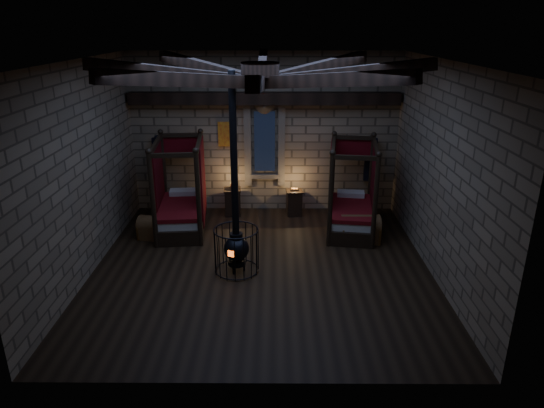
{
  "coord_description": "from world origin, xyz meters",
  "views": [
    {
      "loc": [
        0.27,
        -9.09,
        4.83
      ],
      "look_at": [
        0.21,
        0.6,
        1.21
      ],
      "focal_mm": 32.0,
      "sensor_mm": 36.0,
      "label": 1
    }
  ],
  "objects_px": {
    "bed_left": "(182,207)",
    "bed_right": "(351,209)",
    "trunk_right": "(360,229)",
    "trunk_left": "(155,228)",
    "stove": "(236,245)"
  },
  "relations": [
    {
      "from": "bed_right",
      "to": "trunk_left",
      "type": "height_order",
      "value": "bed_right"
    },
    {
      "from": "bed_right",
      "to": "trunk_right",
      "type": "bearing_deg",
      "value": -72.35
    },
    {
      "from": "trunk_left",
      "to": "stove",
      "type": "distance_m",
      "value": 2.66
    },
    {
      "from": "trunk_left",
      "to": "trunk_right",
      "type": "height_order",
      "value": "trunk_right"
    },
    {
      "from": "trunk_left",
      "to": "bed_right",
      "type": "bearing_deg",
      "value": 19.04
    },
    {
      "from": "bed_right",
      "to": "trunk_left",
      "type": "xyz_separation_m",
      "value": [
        -4.72,
        -0.58,
        -0.29
      ]
    },
    {
      "from": "trunk_left",
      "to": "trunk_right",
      "type": "relative_size",
      "value": 0.94
    },
    {
      "from": "bed_left",
      "to": "trunk_left",
      "type": "relative_size",
      "value": 2.6
    },
    {
      "from": "bed_left",
      "to": "trunk_left",
      "type": "height_order",
      "value": "bed_left"
    },
    {
      "from": "bed_right",
      "to": "trunk_right",
      "type": "height_order",
      "value": "bed_right"
    },
    {
      "from": "bed_right",
      "to": "stove",
      "type": "height_order",
      "value": "stove"
    },
    {
      "from": "bed_left",
      "to": "stove",
      "type": "xyz_separation_m",
      "value": [
        1.53,
        -2.27,
        0.04
      ]
    },
    {
      "from": "bed_right",
      "to": "trunk_left",
      "type": "distance_m",
      "value": 4.77
    },
    {
      "from": "bed_left",
      "to": "bed_right",
      "type": "relative_size",
      "value": 1.01
    },
    {
      "from": "bed_left",
      "to": "trunk_right",
      "type": "height_order",
      "value": "bed_left"
    }
  ]
}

